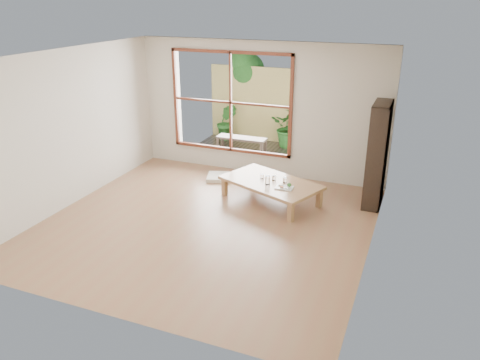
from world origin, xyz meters
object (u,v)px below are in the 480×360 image
(low_table, at_px, (271,184))
(food_tray, at_px, (285,187))
(garden_bench, at_px, (242,140))
(bookshelf, at_px, (377,155))

(low_table, xyz_separation_m, food_tray, (0.32, -0.21, 0.07))
(low_table, height_order, garden_bench, garden_bench)
(food_tray, bearing_deg, bookshelf, 28.50)
(low_table, relative_size, food_tray, 6.54)
(food_tray, height_order, garden_bench, food_tray)
(garden_bench, bearing_deg, food_tray, -54.78)
(bookshelf, xyz_separation_m, garden_bench, (-3.12, 1.68, -0.56))
(bookshelf, relative_size, garden_bench, 1.56)
(bookshelf, distance_m, food_tray, 1.64)
(food_tray, xyz_separation_m, garden_bench, (-1.76, 2.46, -0.07))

